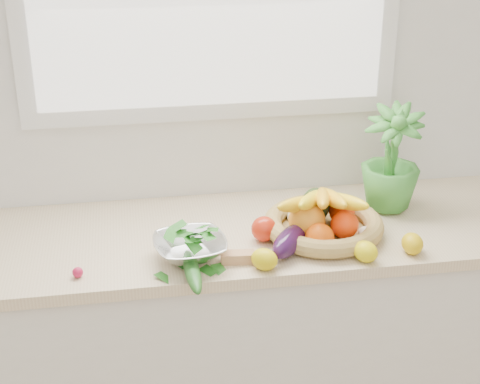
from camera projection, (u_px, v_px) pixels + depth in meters
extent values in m
cube|color=white|center=(211.00, 76.00, 2.54)|extent=(4.50, 0.02, 2.70)
cube|color=silver|center=(225.00, 346.00, 2.65)|extent=(2.20, 0.58, 0.86)
cube|color=beige|center=(224.00, 236.00, 2.47)|extent=(2.24, 0.62, 0.04)
sphere|color=#EC5407|center=(320.00, 238.00, 2.32)|extent=(0.12, 0.12, 0.09)
ellipsoid|color=yellow|center=(365.00, 252.00, 2.26)|extent=(0.10, 0.11, 0.07)
ellipsoid|color=gold|center=(412.00, 244.00, 2.31)|extent=(0.07, 0.09, 0.07)
ellipsoid|color=#DCC30B|center=(264.00, 259.00, 2.22)|extent=(0.11, 0.11, 0.07)
sphere|color=red|center=(264.00, 229.00, 2.38)|extent=(0.10, 0.10, 0.08)
cube|color=tan|center=(238.00, 257.00, 2.26)|extent=(0.11, 0.05, 0.03)
ellipsoid|color=white|center=(366.00, 233.00, 2.40)|extent=(0.05, 0.05, 0.04)
ellipsoid|color=white|center=(296.00, 217.00, 2.50)|extent=(0.08, 0.08, 0.05)
ellipsoid|color=silver|center=(326.00, 236.00, 2.38)|extent=(0.06, 0.06, 0.04)
ellipsoid|color=#290D32|center=(289.00, 241.00, 2.31)|extent=(0.18, 0.21, 0.08)
ellipsoid|color=#1C5A1A|center=(192.00, 271.00, 2.18)|extent=(0.05, 0.25, 0.05)
sphere|color=#C01842|center=(78.00, 272.00, 2.18)|extent=(0.04, 0.04, 0.03)
imported|color=green|center=(391.00, 157.00, 2.53)|extent=(0.27, 0.27, 0.37)
cylinder|color=#AD854D|center=(323.00, 232.00, 2.44)|extent=(0.41, 0.41, 0.01)
torus|color=tan|center=(323.00, 224.00, 2.43)|extent=(0.49, 0.49, 0.06)
sphere|color=orange|center=(307.00, 220.00, 2.37)|extent=(0.15, 0.15, 0.12)
sphere|color=#FE3D08|center=(345.00, 224.00, 2.38)|extent=(0.11, 0.11, 0.09)
sphere|color=#EC3707|center=(342.00, 211.00, 2.47)|extent=(0.11, 0.11, 0.09)
ellipsoid|color=#1C3115|center=(316.00, 205.00, 2.47)|extent=(0.12, 0.12, 0.12)
ellipsoid|color=yellow|center=(303.00, 204.00, 2.37)|extent=(0.24, 0.20, 0.11)
ellipsoid|color=yellow|center=(313.00, 200.00, 2.38)|extent=(0.18, 0.25, 0.11)
ellipsoid|color=#FFB115|center=(323.00, 198.00, 2.37)|extent=(0.11, 0.27, 0.11)
ellipsoid|color=yellow|center=(332.00, 198.00, 2.38)|extent=(0.06, 0.27, 0.11)
ellipsoid|color=yellow|center=(342.00, 201.00, 2.39)|extent=(0.15, 0.26, 0.11)
cylinder|color=white|center=(190.00, 258.00, 2.28)|extent=(0.10, 0.10, 0.02)
imported|color=white|center=(190.00, 247.00, 2.26)|extent=(0.25, 0.25, 0.05)
ellipsoid|color=#18601A|center=(190.00, 236.00, 2.25)|extent=(0.19, 0.19, 0.07)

